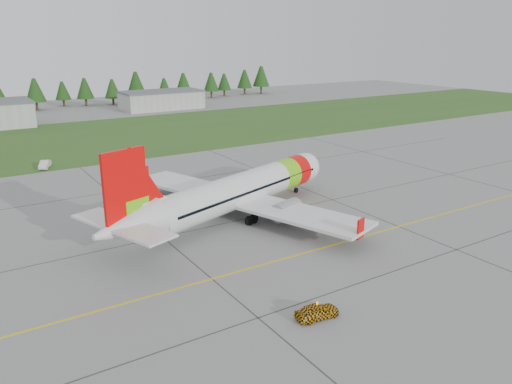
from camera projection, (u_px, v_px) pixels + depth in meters
ground at (390, 273)px, 47.70m from camera, size 320.00×320.00×0.00m
aircraft at (238, 191)px, 61.74m from camera, size 36.46×34.57×11.43m
follow_me_car at (318, 298)px, 39.48m from camera, size 1.40×1.60×3.68m
service_van at (44, 157)px, 84.94m from camera, size 1.79×1.75×4.00m
grass_strip at (120, 135)px, 113.76m from camera, size 320.00×50.00×0.03m
taxi_guideline at (335, 244)px, 54.14m from camera, size 120.00×0.25×0.02m
hangar_east at (162, 100)px, 154.78m from camera, size 24.00×12.00×5.20m
treeline at (63, 91)px, 157.39m from camera, size 160.00×8.00×10.00m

